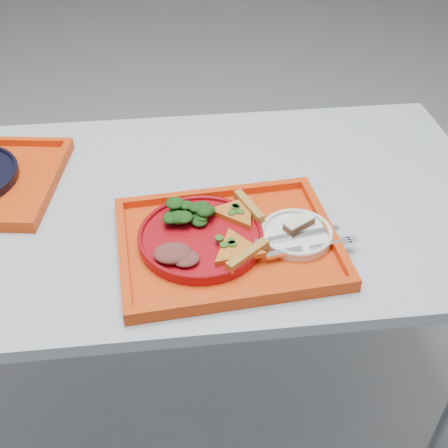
{
  "coord_description": "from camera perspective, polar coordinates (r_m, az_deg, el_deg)",
  "views": [
    {
      "loc": [
        0.05,
        -1.04,
        1.54
      ],
      "look_at": [
        0.15,
        -0.13,
        0.78
      ],
      "focal_mm": 45.0,
      "sensor_mm": 36.0,
      "label": 1
    }
  ],
  "objects": [
    {
      "name": "pizza_slice_b",
      "position": [
        1.21,
        1.3,
        1.39
      ],
      "size": [
        0.15,
        0.14,
        0.02
      ],
      "primitive_type": null,
      "rotation": [
        0.0,
        0.0,
        3.51
      ],
      "color": "orange",
      "rests_on": "dinner_plate"
    },
    {
      "name": "side_plate",
      "position": [
        1.19,
        7.35,
        -1.14
      ],
      "size": [
        0.15,
        0.15,
        0.01
      ],
      "primitive_type": "cylinder",
      "color": "white",
      "rests_on": "tray_main"
    },
    {
      "name": "table",
      "position": [
        1.35,
        -6.91,
        -0.3
      ],
      "size": [
        1.6,
        0.8,
        0.75
      ],
      "color": "#ADB6C2",
      "rests_on": "ground"
    },
    {
      "name": "meat_portion",
      "position": [
        1.11,
        -5.24,
        -2.96
      ],
      "size": [
        0.08,
        0.06,
        0.02
      ],
      "primitive_type": "ellipsoid",
      "color": "brown",
      "rests_on": "dinner_plate"
    },
    {
      "name": "fork",
      "position": [
        1.15,
        8.61,
        -2.38
      ],
      "size": [
        0.19,
        0.05,
        0.01
      ],
      "primitive_type": "cube",
      "rotation": [
        0.0,
        0.0,
        0.16
      ],
      "color": "silver",
      "rests_on": "side_plate"
    },
    {
      "name": "dinner_plate",
      "position": [
        1.17,
        -2.36,
        -1.48
      ],
      "size": [
        0.26,
        0.26,
        0.02
      ],
      "primitive_type": "cylinder",
      "color": "maroon",
      "rests_on": "tray_main"
    },
    {
      "name": "dessert_bar",
      "position": [
        1.19,
        7.62,
        0.08
      ],
      "size": [
        0.07,
        0.06,
        0.02
      ],
      "rotation": [
        0.0,
        0.0,
        0.54
      ],
      "color": "#4D2919",
      "rests_on": "side_plate"
    },
    {
      "name": "pizza_slice_a",
      "position": [
        1.12,
        1.3,
        -2.44
      ],
      "size": [
        0.16,
        0.16,
        0.02
      ],
      "primitive_type": null,
      "rotation": [
        0.0,
        0.0,
        2.23
      ],
      "color": "orange",
      "rests_on": "dinner_plate"
    },
    {
      "name": "ground",
      "position": [
        1.86,
        -5.25,
        -16.48
      ],
      "size": [
        10.0,
        10.0,
        0.0
      ],
      "primitive_type": "plane",
      "color": "gray",
      "rests_on": "ground"
    },
    {
      "name": "salad_heap",
      "position": [
        1.19,
        -3.63,
        1.22
      ],
      "size": [
        0.1,
        0.09,
        0.05
      ],
      "primitive_type": "ellipsoid",
      "color": "black",
      "rests_on": "dinner_plate"
    },
    {
      "name": "knife",
      "position": [
        1.17,
        7.48,
        -1.1
      ],
      "size": [
        0.19,
        0.05,
        0.01
      ],
      "primitive_type": "cube",
      "rotation": [
        0.0,
        0.0,
        0.17
      ],
      "color": "silver",
      "rests_on": "side_plate"
    },
    {
      "name": "tray_main",
      "position": [
        1.17,
        0.38,
        -2.15
      ],
      "size": [
        0.48,
        0.38,
        0.01
      ],
      "primitive_type": "cube",
      "rotation": [
        0.0,
        0.0,
        0.08
      ],
      "color": "red",
      "rests_on": "table"
    }
  ]
}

